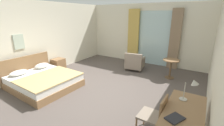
# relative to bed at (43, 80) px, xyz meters

# --- Properties ---
(ground) EXTENTS (6.44, 7.91, 0.10)m
(ground) POSITION_rel_bed_xyz_m (1.79, 0.78, -0.30)
(ground) COLOR #564C47
(wall_back) EXTENTS (6.04, 0.12, 2.84)m
(wall_back) POSITION_rel_bed_xyz_m (1.79, 4.47, 1.17)
(wall_back) COLOR silver
(wall_back) RESTS_ON ground
(wall_left) EXTENTS (0.12, 7.51, 2.84)m
(wall_left) POSITION_rel_bed_xyz_m (-1.17, 0.78, 1.17)
(wall_left) COLOR silver
(wall_left) RESTS_ON ground
(wall_right) EXTENTS (0.12, 7.51, 2.84)m
(wall_right) POSITION_rel_bed_xyz_m (4.75, 0.78, 1.17)
(wall_right) COLOR silver
(wall_right) RESTS_ON ground
(balcony_glass_door) EXTENTS (1.52, 0.02, 2.50)m
(balcony_glass_door) POSITION_rel_bed_xyz_m (2.25, 4.39, 1.00)
(balcony_glass_door) COLOR silver
(balcony_glass_door) RESTS_ON ground
(curtain_panel_left) EXTENTS (0.56, 0.10, 2.59)m
(curtain_panel_left) POSITION_rel_bed_xyz_m (1.28, 4.29, 1.05)
(curtain_panel_left) COLOR tan
(curtain_panel_left) RESTS_ON ground
(curtain_panel_right) EXTENTS (0.44, 0.10, 2.59)m
(curtain_panel_right) POSITION_rel_bed_xyz_m (3.23, 4.29, 1.05)
(curtain_panel_right) COLOR #897056
(curtain_panel_right) RESTS_ON ground
(bed) EXTENTS (2.11, 1.81, 0.92)m
(bed) POSITION_rel_bed_xyz_m (0.00, 0.00, 0.00)
(bed) COLOR olive
(bed) RESTS_ON ground
(nightstand) EXTENTS (0.44, 0.49, 0.52)m
(nightstand) POSITION_rel_bed_xyz_m (-0.85, 1.33, 0.02)
(nightstand) COLOR olive
(nightstand) RESTS_ON ground
(writing_desk) EXTENTS (0.63, 1.35, 0.76)m
(writing_desk) POSITION_rel_bed_xyz_m (4.31, -0.12, 0.42)
(writing_desk) COLOR olive
(writing_desk) RESTS_ON ground
(desk_chair) EXTENTS (0.48, 0.46, 0.89)m
(desk_chair) POSITION_rel_bed_xyz_m (3.83, -0.18, 0.25)
(desk_chair) COLOR gray
(desk_chair) RESTS_ON ground
(desk_lamp) EXTENTS (0.29, 0.18, 0.46)m
(desk_lamp) POSITION_rel_bed_xyz_m (4.34, 0.24, 0.83)
(desk_lamp) COLOR #B7B2A8
(desk_lamp) RESTS_ON writing_desk
(closed_book) EXTENTS (0.30, 0.34, 0.02)m
(closed_book) POSITION_rel_bed_xyz_m (4.21, -0.49, 0.53)
(closed_book) COLOR #232328
(closed_book) RESTS_ON writing_desk
(armchair_by_window) EXTENTS (0.84, 0.87, 0.79)m
(armchair_by_window) POSITION_rel_bed_xyz_m (1.90, 3.19, 0.07)
(armchair_by_window) COLOR gray
(armchair_by_window) RESTS_ON ground
(round_cafe_table) EXTENTS (0.60, 0.60, 0.73)m
(round_cafe_table) POSITION_rel_bed_xyz_m (3.42, 3.06, 0.29)
(round_cafe_table) COLOR olive
(round_cafe_table) RESTS_ON ground
(framed_picture) EXTENTS (0.03, 0.35, 0.51)m
(framed_picture) POSITION_rel_bed_xyz_m (-1.09, -0.00, 1.18)
(framed_picture) COLOR #B7C6B2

